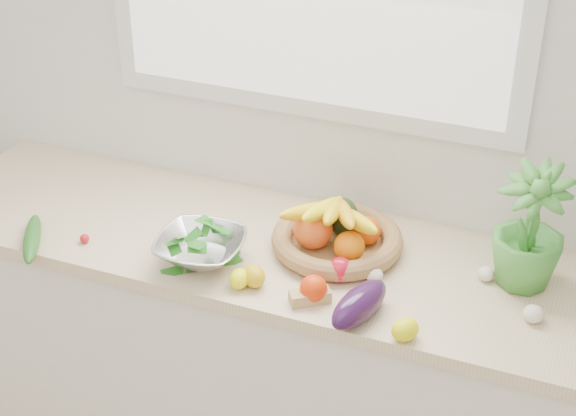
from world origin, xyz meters
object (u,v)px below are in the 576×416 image
at_px(apple, 340,270).
at_px(fruit_basket, 336,233).
at_px(potted_herb, 530,227).
at_px(eggplant, 359,304).
at_px(colander_with_spinach, 200,244).
at_px(cucumber, 32,239).

relative_size(apple, fruit_basket, 0.16).
bearing_deg(apple, fruit_basket, 112.99).
xyz_separation_m(potted_herb, fruit_basket, (-0.54, -0.03, -0.13)).
height_order(potted_herb, fruit_basket, potted_herb).
relative_size(eggplant, potted_herb, 0.63).
bearing_deg(eggplant, colander_with_spinach, 171.43).
distance_m(apple, potted_herb, 0.53).
relative_size(potted_herb, colander_with_spinach, 1.31).
xyz_separation_m(apple, colander_with_spinach, (-0.40, -0.07, 0.03)).
bearing_deg(eggplant, cucumber, -178.27).
bearing_deg(fruit_basket, eggplant, -60.24).
relative_size(potted_herb, fruit_basket, 0.81).
height_order(fruit_basket, colander_with_spinach, fruit_basket).
bearing_deg(cucumber, apple, 10.81).
distance_m(eggplant, fruit_basket, 0.33).
xyz_separation_m(apple, eggplant, (0.10, -0.14, 0.01)).
relative_size(apple, colander_with_spinach, 0.26).
distance_m(apple, fruit_basket, 0.16).
distance_m(apple, eggplant, 0.18).
bearing_deg(colander_with_spinach, eggplant, -8.57).
relative_size(apple, cucumber, 0.27).
height_order(apple, cucumber, apple).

